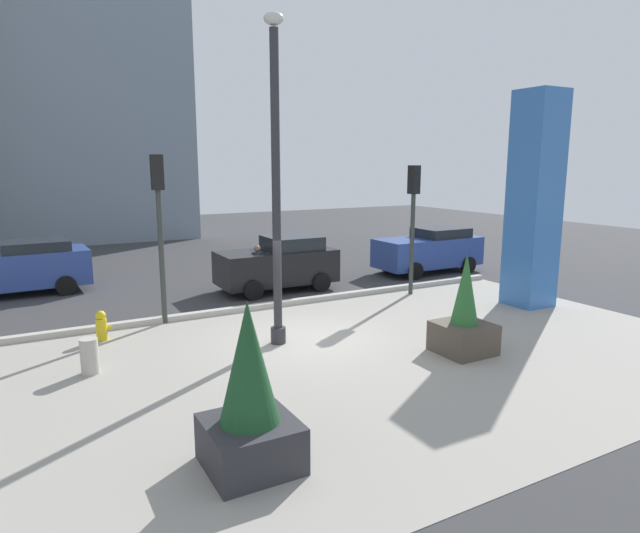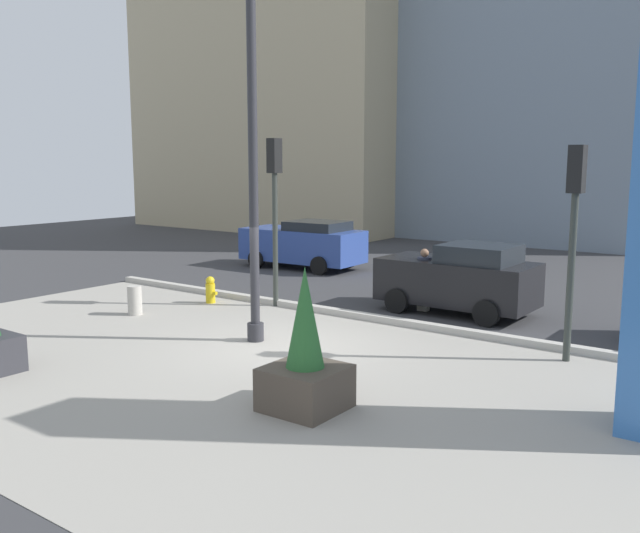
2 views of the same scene
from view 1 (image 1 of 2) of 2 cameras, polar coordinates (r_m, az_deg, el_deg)
The scene contains 16 objects.
ground_plane at distance 17.08m, azimuth -7.80°, elevation -3.80°, with size 60.00×60.00×0.00m, color #38383A.
plaza_pavement at distance 11.92m, azimuth 2.91°, elevation -10.15°, with size 18.00×10.00×0.02m, color #9E998E.
curb_strip at distance 16.26m, azimuth -6.67°, elevation -4.21°, with size 18.00×0.24×0.16m, color #B7B2A8.
lamp_post at distance 12.58m, azimuth -4.59°, elevation 7.91°, with size 0.44×0.44×7.45m.
art_pillar_blue at distance 17.41m, azimuth 21.43°, elevation 6.40°, with size 1.17×1.17×6.32m, color #3870BC.
potted_plant_by_pillar at distance 12.77m, azimuth 14.79°, elevation -5.35°, with size 1.16×1.16×2.29m.
potted_plant_near_right at distance 7.87m, azimuth -7.36°, elevation -13.74°, with size 1.25×1.25×2.43m.
fire_hydrant at distance 14.32m, azimuth -21.81°, elevation -5.77°, with size 0.36×0.26×0.75m.
concrete_bollard at distance 12.21m, azimuth -22.89°, elevation -8.63°, with size 0.36×0.36×0.75m, color #B2ADA3.
traffic_light_far_side at distance 17.87m, azimuth 9.67°, elevation 6.08°, with size 0.28×0.42×4.19m.
traffic_light_corner at distance 14.89m, azimuth -16.43°, elevation 5.51°, with size 0.28×0.42×4.47m.
car_curb_west at distance 20.43m, azimuth -29.07°, elevation -0.09°, with size 4.56×2.23×1.75m.
car_passing_lane at distance 22.02m, azimuth 11.31°, elevation 1.70°, with size 4.28×1.99×1.74m.
car_far_lane at distance 18.56m, azimuth -4.34°, elevation 0.29°, with size 3.95×2.08×1.82m.
pedestrian_on_sidewalk at distance 17.97m, azimuth -6.52°, elevation -0.08°, with size 0.37×0.37×1.64m.
highrise_across_street at distance 35.90m, azimuth -27.49°, elevation 19.67°, with size 14.90×9.10×21.13m, color gray.
Camera 1 is at (-5.92, -11.45, 4.23)m, focal length 30.70 mm.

